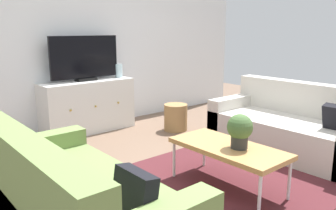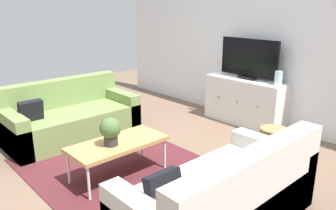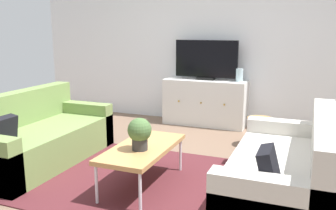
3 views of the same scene
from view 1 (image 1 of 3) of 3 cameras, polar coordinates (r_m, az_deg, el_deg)
ground_plane at (r=3.48m, az=5.91°, el=-12.36°), size 10.00×10.00×0.00m
wall_back at (r=5.25m, az=-14.71°, el=10.91°), size 6.40×0.12×2.70m
area_rug at (r=3.39m, az=7.80°, el=-13.03°), size 2.50×1.90×0.01m
couch_left_side at (r=2.53m, az=-16.09°, el=-16.01°), size 0.88×1.83×0.82m
couch_right_side at (r=4.43m, az=19.96°, el=-3.77°), size 0.88×1.83×0.82m
coffee_table at (r=3.21m, az=9.97°, el=-7.20°), size 0.51×1.08×0.42m
potted_plant at (r=3.11m, az=11.83°, el=-4.01°), size 0.23×0.23×0.31m
tv_console at (r=5.09m, az=-13.15°, el=-0.18°), size 1.33×0.47×0.74m
flat_screen_tv at (r=5.01m, az=-13.65°, el=7.52°), size 1.02×0.16×0.63m
glass_vase at (r=5.28m, az=-8.16°, el=5.66°), size 0.11×0.11×0.20m
wicker_basket at (r=5.04m, az=1.28°, el=-2.05°), size 0.34×0.34×0.39m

